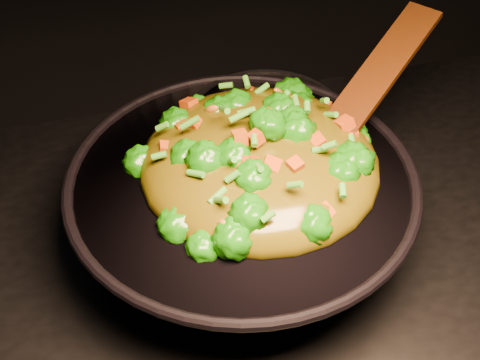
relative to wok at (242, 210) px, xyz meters
name	(u,v)px	position (x,y,z in m)	size (l,w,h in m)	color
wok	(242,210)	(0.00, 0.00, 0.00)	(0.44, 0.44, 0.12)	black
stir_fry	(260,135)	(0.03, 0.01, 0.12)	(0.31, 0.31, 0.11)	#1B7508
spatula	(362,96)	(0.18, 0.06, 0.12)	(0.34, 0.05, 0.01)	#3B1309
back_pot	(266,147)	(0.07, 0.12, 0.00)	(0.23, 0.23, 0.13)	black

